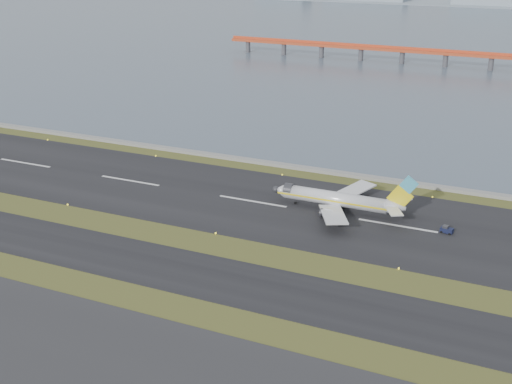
# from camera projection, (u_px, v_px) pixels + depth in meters

# --- Properties ---
(ground) EXTENTS (1000.00, 1000.00, 0.00)m
(ground) POSITION_uv_depth(u_px,v_px,m) (201.00, 247.00, 150.98)
(ground) COLOR #364418
(ground) RESTS_ON ground
(taxiway_strip) EXTENTS (1000.00, 18.00, 0.10)m
(taxiway_strip) POSITION_uv_depth(u_px,v_px,m) (176.00, 269.00, 140.75)
(taxiway_strip) COLOR black
(taxiway_strip) RESTS_ON ground
(runway_strip) EXTENTS (1000.00, 45.00, 0.10)m
(runway_strip) POSITION_uv_depth(u_px,v_px,m) (253.00, 201.00, 176.49)
(runway_strip) COLOR black
(runway_strip) RESTS_ON ground
(seawall) EXTENTS (1000.00, 2.50, 1.00)m
(seawall) POSITION_uv_depth(u_px,v_px,m) (291.00, 166.00, 201.85)
(seawall) COLOR gray
(seawall) RESTS_ON ground
(bay_water) EXTENTS (1400.00, 800.00, 1.30)m
(bay_water) POSITION_uv_depth(u_px,v_px,m) (457.00, 22.00, 542.44)
(bay_water) COLOR #485667
(bay_water) RESTS_ON ground
(red_pier) EXTENTS (260.00, 5.00, 10.20)m
(red_pier) POSITION_uv_depth(u_px,v_px,m) (446.00, 54.00, 353.62)
(red_pier) COLOR #C34521
(red_pier) RESTS_ON ground
(airliner) EXTENTS (38.52, 32.89, 12.80)m
(airliner) POSITION_uv_depth(u_px,v_px,m) (340.00, 200.00, 168.78)
(airliner) COLOR silver
(airliner) RESTS_ON ground
(pushback_tug) EXTENTS (3.29, 2.29, 1.93)m
(pushback_tug) POSITION_uv_depth(u_px,v_px,m) (447.00, 230.00, 157.47)
(pushback_tug) COLOR #121734
(pushback_tug) RESTS_ON ground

